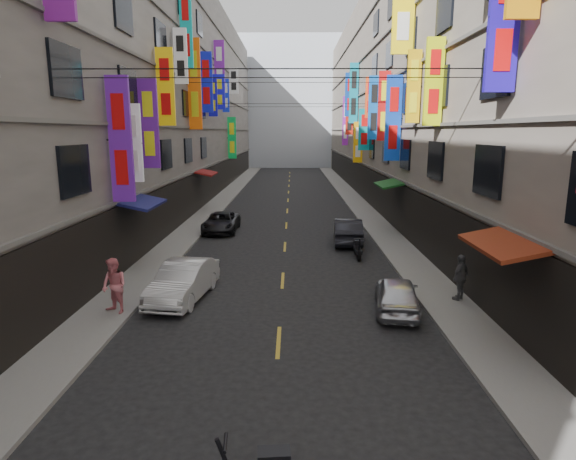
{
  "coord_description": "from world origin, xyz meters",
  "views": [
    {
      "loc": [
        0.4,
        4.78,
        6.07
      ],
      "look_at": [
        0.31,
        14.23,
        4.14
      ],
      "focal_mm": 30.0,
      "sensor_mm": 36.0,
      "label": 1
    }
  ],
  "objects_px": {
    "car_left_mid": "(183,281)",
    "pedestrian_lfar": "(114,286)",
    "car_right_far": "(348,231)",
    "pedestrian_rfar": "(460,277)",
    "car_right_mid": "(397,294)",
    "scooter_far_right": "(358,249)",
    "car_left_far": "(221,222)"
  },
  "relations": [
    {
      "from": "scooter_far_right",
      "to": "car_right_mid",
      "type": "xyz_separation_m",
      "value": [
        0.39,
        -7.19,
        0.17
      ]
    },
    {
      "from": "scooter_far_right",
      "to": "car_left_far",
      "type": "xyz_separation_m",
      "value": [
        -7.61,
        6.22,
        0.15
      ]
    },
    {
      "from": "car_right_mid",
      "to": "pedestrian_rfar",
      "type": "bearing_deg",
      "value": -152.11
    },
    {
      "from": "scooter_far_right",
      "to": "car_right_mid",
      "type": "bearing_deg",
      "value": 93.95
    },
    {
      "from": "pedestrian_rfar",
      "to": "car_right_far",
      "type": "bearing_deg",
      "value": -116.35
    },
    {
      "from": "car_left_mid",
      "to": "pedestrian_lfar",
      "type": "xyz_separation_m",
      "value": [
        -1.92,
        -1.66,
        0.35
      ]
    },
    {
      "from": "car_left_mid",
      "to": "car_right_mid",
      "type": "distance_m",
      "value": 7.68
    },
    {
      "from": "scooter_far_right",
      "to": "car_left_mid",
      "type": "relative_size",
      "value": 0.42
    },
    {
      "from": "scooter_far_right",
      "to": "car_right_mid",
      "type": "height_order",
      "value": "car_right_mid"
    },
    {
      "from": "pedestrian_lfar",
      "to": "pedestrian_rfar",
      "type": "distance_m",
      "value": 12.05
    },
    {
      "from": "car_right_far",
      "to": "pedestrian_rfar",
      "type": "bearing_deg",
      "value": 111.24
    },
    {
      "from": "scooter_far_right",
      "to": "pedestrian_rfar",
      "type": "relative_size",
      "value": 1.07
    },
    {
      "from": "pedestrian_rfar",
      "to": "car_left_far",
      "type": "bearing_deg",
      "value": -93.92
    },
    {
      "from": "pedestrian_lfar",
      "to": "scooter_far_right",
      "type": "bearing_deg",
      "value": 71.89
    },
    {
      "from": "scooter_far_right",
      "to": "pedestrian_lfar",
      "type": "relative_size",
      "value": 0.96
    },
    {
      "from": "car_right_mid",
      "to": "pedestrian_lfar",
      "type": "relative_size",
      "value": 1.92
    },
    {
      "from": "car_right_mid",
      "to": "pedestrian_lfar",
      "type": "bearing_deg",
      "value": 11.76
    },
    {
      "from": "car_right_far",
      "to": "pedestrian_rfar",
      "type": "height_order",
      "value": "pedestrian_rfar"
    },
    {
      "from": "pedestrian_lfar",
      "to": "car_left_mid",
      "type": "bearing_deg",
      "value": 72.55
    },
    {
      "from": "car_right_far",
      "to": "car_right_mid",
      "type": "bearing_deg",
      "value": 96.75
    },
    {
      "from": "car_left_far",
      "to": "car_right_far",
      "type": "relative_size",
      "value": 1.01
    },
    {
      "from": "car_left_mid",
      "to": "scooter_far_right",
      "type": "bearing_deg",
      "value": 48.3
    },
    {
      "from": "scooter_far_right",
      "to": "car_left_far",
      "type": "distance_m",
      "value": 9.83
    },
    {
      "from": "car_left_far",
      "to": "pedestrian_rfar",
      "type": "xyz_separation_m",
      "value": [
        10.45,
        -12.55,
        0.36
      ]
    },
    {
      "from": "car_right_mid",
      "to": "pedestrian_lfar",
      "type": "height_order",
      "value": "pedestrian_lfar"
    },
    {
      "from": "car_left_far",
      "to": "pedestrian_lfar",
      "type": "distance_m",
      "value": 14.05
    },
    {
      "from": "car_left_far",
      "to": "car_right_mid",
      "type": "distance_m",
      "value": 15.61
    },
    {
      "from": "car_right_far",
      "to": "pedestrian_lfar",
      "type": "bearing_deg",
      "value": 54.36
    },
    {
      "from": "scooter_far_right",
      "to": "car_left_mid",
      "type": "height_order",
      "value": "car_left_mid"
    },
    {
      "from": "car_right_mid",
      "to": "pedestrian_rfar",
      "type": "distance_m",
      "value": 2.62
    },
    {
      "from": "car_right_far",
      "to": "pedestrian_lfar",
      "type": "relative_size",
      "value": 2.26
    },
    {
      "from": "car_left_mid",
      "to": "pedestrian_rfar",
      "type": "xyz_separation_m",
      "value": [
        10.05,
        -0.25,
        0.25
      ]
    }
  ]
}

